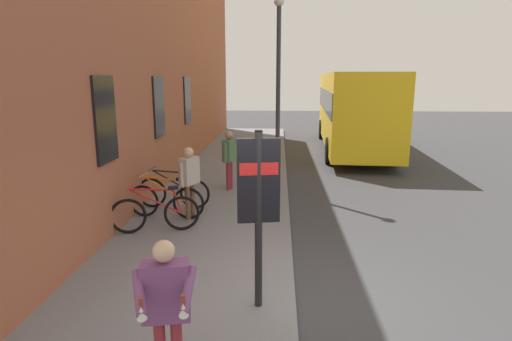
% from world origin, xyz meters
% --- Properties ---
extents(ground, '(60.00, 60.00, 0.00)m').
position_xyz_m(ground, '(6.00, -1.00, 0.00)').
color(ground, '#38383A').
extents(sidewalk_pavement, '(24.00, 3.50, 0.12)m').
position_xyz_m(sidewalk_pavement, '(8.00, 1.75, 0.06)').
color(sidewalk_pavement, slate).
rests_on(sidewalk_pavement, ground).
extents(station_facade, '(22.00, 0.65, 9.28)m').
position_xyz_m(station_facade, '(8.99, 3.80, 4.64)').
color(station_facade, '#9E563D').
rests_on(station_facade, ground).
extents(bicycle_end_of_row, '(0.58, 1.73, 0.97)m').
position_xyz_m(bicycle_end_of_row, '(2.27, 2.71, 0.51)').
color(bicycle_end_of_row, black).
rests_on(bicycle_end_of_row, sidewalk_pavement).
extents(bicycle_under_window, '(0.48, 1.76, 0.97)m').
position_xyz_m(bicycle_under_window, '(3.13, 2.73, 0.51)').
color(bicycle_under_window, black).
rests_on(bicycle_under_window, sidewalk_pavement).
extents(bicycle_by_door, '(0.48, 1.77, 0.97)m').
position_xyz_m(bicycle_by_door, '(3.85, 2.75, 0.51)').
color(bicycle_by_door, black).
rests_on(bicycle_by_door, sidewalk_pavement).
extents(transit_info_sign, '(0.17, 0.56, 2.40)m').
position_xyz_m(transit_info_sign, '(-0.40, 0.51, 1.72)').
color(transit_info_sign, black).
rests_on(transit_info_sign, sidewalk_pavement).
extents(city_bus, '(10.62, 3.11, 3.35)m').
position_xyz_m(city_bus, '(13.23, -3.00, 1.92)').
color(city_bus, yellow).
rests_on(city_bus, ground).
extents(pedestrian_crossing_street, '(0.56, 0.41, 1.59)m').
position_xyz_m(pedestrian_crossing_street, '(3.12, 2.19, 1.09)').
color(pedestrian_crossing_street, brown).
rests_on(pedestrian_crossing_street, sidewalk_pavement).
extents(pedestrian_by_facade, '(0.60, 0.36, 1.63)m').
position_xyz_m(pedestrian_by_facade, '(5.66, 1.63, 1.12)').
color(pedestrian_by_facade, maroon).
rests_on(pedestrian_by_facade, sidewalk_pavement).
extents(tourist_with_hotdogs, '(0.60, 0.60, 1.57)m').
position_xyz_m(tourist_with_hotdogs, '(-2.03, 1.31, 1.09)').
color(tourist_with_hotdogs, maroon).
rests_on(tourist_with_hotdogs, sidewalk_pavement).
extents(street_lamp, '(0.28, 0.28, 5.15)m').
position_xyz_m(street_lamp, '(6.11, 0.30, 3.18)').
color(street_lamp, '#333338').
rests_on(street_lamp, sidewalk_pavement).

